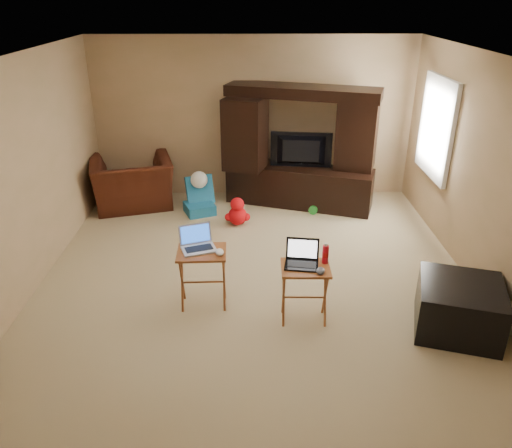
{
  "coord_description": "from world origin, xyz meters",
  "views": [
    {
      "loc": [
        -0.07,
        -5.06,
        3.09
      ],
      "look_at": [
        0.0,
        -0.2,
        0.8
      ],
      "focal_mm": 35.0,
      "sensor_mm": 36.0,
      "label": 1
    }
  ],
  "objects_px": {
    "entertainment_center": "(301,148)",
    "television": "(301,151)",
    "child_rocker": "(199,196)",
    "ottoman": "(459,308)",
    "recliner": "(133,183)",
    "mouse_left": "(220,252)",
    "tray_table_right": "(304,294)",
    "plush_toy": "(237,211)",
    "tray_table_left": "(203,279)",
    "laptop_left": "(198,240)",
    "push_toy": "(325,196)",
    "mouse_right": "(321,271)",
    "water_bottle": "(325,254)",
    "laptop_right": "(302,255)"
  },
  "relations": [
    {
      "from": "entertainment_center",
      "to": "ottoman",
      "type": "xyz_separation_m",
      "value": [
        1.28,
        -3.24,
        -0.67
      ]
    },
    {
      "from": "entertainment_center",
      "to": "water_bottle",
      "type": "height_order",
      "value": "entertainment_center"
    },
    {
      "from": "television",
      "to": "child_rocker",
      "type": "xyz_separation_m",
      "value": [
        -1.54,
        -0.3,
        -0.6
      ]
    },
    {
      "from": "tray_table_left",
      "to": "mouse_right",
      "type": "relative_size",
      "value": 5.16
    },
    {
      "from": "plush_toy",
      "to": "ottoman",
      "type": "bearing_deg",
      "value": -48.07
    },
    {
      "from": "entertainment_center",
      "to": "television",
      "type": "height_order",
      "value": "entertainment_center"
    },
    {
      "from": "entertainment_center",
      "to": "plush_toy",
      "type": "distance_m",
      "value": 1.41
    },
    {
      "from": "entertainment_center",
      "to": "push_toy",
      "type": "xyz_separation_m",
      "value": [
        0.38,
        -0.23,
        -0.69
      ]
    },
    {
      "from": "plush_toy",
      "to": "mouse_left",
      "type": "distance_m",
      "value": 2.16
    },
    {
      "from": "tray_table_right",
      "to": "water_bottle",
      "type": "xyz_separation_m",
      "value": [
        0.2,
        0.08,
        0.41
      ]
    },
    {
      "from": "push_toy",
      "to": "tray_table_left",
      "type": "distance_m",
      "value": 3.05
    },
    {
      "from": "push_toy",
      "to": "mouse_right",
      "type": "relative_size",
      "value": 4.84
    },
    {
      "from": "child_rocker",
      "to": "push_toy",
      "type": "relative_size",
      "value": 0.91
    },
    {
      "from": "entertainment_center",
      "to": "plush_toy",
      "type": "height_order",
      "value": "entertainment_center"
    },
    {
      "from": "child_rocker",
      "to": "mouse_right",
      "type": "height_order",
      "value": "mouse_right"
    },
    {
      "from": "laptop_right",
      "to": "tray_table_left",
      "type": "bearing_deg",
      "value": 173.89
    },
    {
      "from": "recliner",
      "to": "plush_toy",
      "type": "relative_size",
      "value": 2.83
    },
    {
      "from": "tray_table_left",
      "to": "mouse_left",
      "type": "relative_size",
      "value": 4.92
    },
    {
      "from": "television",
      "to": "water_bottle",
      "type": "xyz_separation_m",
      "value": [
        -0.03,
        -2.94,
        -0.16
      ]
    },
    {
      "from": "recliner",
      "to": "tray_table_left",
      "type": "bearing_deg",
      "value": 100.05
    },
    {
      "from": "recliner",
      "to": "ottoman",
      "type": "relative_size",
      "value": 1.51
    },
    {
      "from": "plush_toy",
      "to": "tray_table_right",
      "type": "distance_m",
      "value": 2.43
    },
    {
      "from": "laptop_right",
      "to": "water_bottle",
      "type": "relative_size",
      "value": 1.7
    },
    {
      "from": "child_rocker",
      "to": "ottoman",
      "type": "height_order",
      "value": "child_rocker"
    },
    {
      "from": "push_toy",
      "to": "water_bottle",
      "type": "distance_m",
      "value": 2.83
    },
    {
      "from": "recliner",
      "to": "child_rocker",
      "type": "distance_m",
      "value": 1.1
    },
    {
      "from": "tray_table_left",
      "to": "mouse_left",
      "type": "bearing_deg",
      "value": -21.79
    },
    {
      "from": "tray_table_right",
      "to": "mouse_left",
      "type": "height_order",
      "value": "mouse_left"
    },
    {
      "from": "ottoman",
      "to": "water_bottle",
      "type": "bearing_deg",
      "value": 169.05
    },
    {
      "from": "plush_toy",
      "to": "mouse_left",
      "type": "xyz_separation_m",
      "value": [
        -0.13,
        -2.1,
        0.47
      ]
    },
    {
      "from": "television",
      "to": "recliner",
      "type": "height_order",
      "value": "television"
    },
    {
      "from": "television",
      "to": "laptop_right",
      "type": "relative_size",
      "value": 2.86
    },
    {
      "from": "plush_toy",
      "to": "mouse_right",
      "type": "bearing_deg",
      "value": -70.68
    },
    {
      "from": "plush_toy",
      "to": "water_bottle",
      "type": "distance_m",
      "value": 2.47
    },
    {
      "from": "plush_toy",
      "to": "laptop_right",
      "type": "bearing_deg",
      "value": -73.41
    },
    {
      "from": "laptop_right",
      "to": "water_bottle",
      "type": "bearing_deg",
      "value": 22.53
    },
    {
      "from": "entertainment_center",
      "to": "tray_table_right",
      "type": "bearing_deg",
      "value": -75.92
    },
    {
      "from": "child_rocker",
      "to": "push_toy",
      "type": "height_order",
      "value": "child_rocker"
    },
    {
      "from": "tray_table_right",
      "to": "ottoman",
      "type": "bearing_deg",
      "value": -5.43
    },
    {
      "from": "recliner",
      "to": "mouse_left",
      "type": "relative_size",
      "value": 8.94
    },
    {
      "from": "entertainment_center",
      "to": "laptop_right",
      "type": "height_order",
      "value": "entertainment_center"
    },
    {
      "from": "water_bottle",
      "to": "mouse_right",
      "type": "bearing_deg",
      "value": -109.29
    },
    {
      "from": "mouse_left",
      "to": "water_bottle",
      "type": "relative_size",
      "value": 0.69
    },
    {
      "from": "mouse_left",
      "to": "laptop_left",
      "type": "bearing_deg",
      "value": 155.56
    },
    {
      "from": "tray_table_right",
      "to": "tray_table_left",
      "type": "bearing_deg",
      "value": 166.04
    },
    {
      "from": "television",
      "to": "push_toy",
      "type": "relative_size",
      "value": 1.52
    },
    {
      "from": "television",
      "to": "plush_toy",
      "type": "height_order",
      "value": "television"
    },
    {
      "from": "tray_table_right",
      "to": "water_bottle",
      "type": "height_order",
      "value": "water_bottle"
    },
    {
      "from": "entertainment_center",
      "to": "mouse_left",
      "type": "relative_size",
      "value": 16.9
    },
    {
      "from": "push_toy",
      "to": "mouse_right",
      "type": "bearing_deg",
      "value": -79.27
    }
  ]
}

